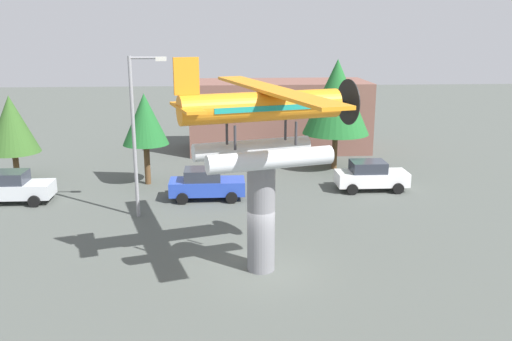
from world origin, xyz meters
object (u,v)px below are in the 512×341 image
Objects in this scene: tree_east at (145,120)px; car_far_white at (371,176)px; floatplane_monument at (265,119)px; tree_west at (11,125)px; storefront_building at (279,116)px; tree_center_back at (337,97)px; car_near_silver at (12,187)px; streetlight_primary at (137,126)px; display_pedestal at (261,217)px; car_mid_blue at (206,184)px.

car_far_white is at bearing -9.28° from tree_east.
tree_west is at bearing 119.53° from floatplane_monument.
storefront_building is 7.45m from tree_center_back.
tree_west is at bearing -156.03° from storefront_building.
car_near_silver is 0.57× the size of tree_center_back.
car_near_silver is (-13.16, 9.42, -5.20)m from floatplane_monument.
tree_east is at bearing -10.29° from tree_west.
car_near_silver is 8.76m from streetlight_primary.
floatplane_monument is (0.13, 0.04, 3.87)m from display_pedestal.
tree_center_back is (6.09, 15.60, -1.17)m from floatplane_monument.
tree_west is 0.72× the size of tree_center_back.
car_far_white is 12.40m from storefront_building.
car_mid_blue is at bearing -41.96° from tree_east.
streetlight_primary is at bearing -85.86° from tree_east.
storefront_building is at bearing 66.68° from car_mid_blue.
floatplane_monument is 17.00m from car_near_silver.
tree_west is (-14.60, 14.17, -2.53)m from floatplane_monument.
streetlight_primary is 0.59× the size of storefront_building.
streetlight_primary reaches higher than car_far_white.
tree_center_back is at bearing 3.94° from tree_west.
tree_center_back is at bearing -63.58° from storefront_building.
car_mid_blue is 0.57× the size of tree_center_back.
tree_center_back is (3.16, -6.37, 2.22)m from storefront_building.
car_far_white is 13.91m from tree_east.
car_mid_blue is at bearing 88.74° from floatplane_monument.
floatplane_monument is at bearing -44.16° from tree_west.
tree_east is (-13.38, 2.19, 3.14)m from car_far_white.
streetlight_primary is at bearing -163.77° from car_far_white.
tree_west is at bearing 158.23° from car_mid_blue.
tree_east reaches higher than storefront_building.
display_pedestal is 16.16m from car_near_silver.
car_near_silver is at bearing -142.05° from storefront_building.
display_pedestal is at bearing -44.48° from tree_west.
storefront_building is at bearing 37.95° from car_near_silver.
storefront_building is 19.19m from tree_west.
car_near_silver is 20.38m from car_far_white.
floatplane_monument is 10.99m from car_mid_blue.
display_pedestal is 0.55× the size of streetlight_primary.
car_mid_blue is 11.37m from tree_center_back.
tree_east is (-6.18, 12.65, -2.06)m from floatplane_monument.
car_near_silver is 8.30m from tree_east.
car_mid_blue is 0.31× the size of storefront_building.
floatplane_monument is at bearing -63.96° from tree_east.
tree_east is at bearing 94.14° from streetlight_primary.
display_pedestal is 0.82× the size of tree_west.
tree_west is (-17.52, -7.79, 0.87)m from storefront_building.
tree_west is 0.96× the size of tree_east.
storefront_building is at bearing 82.11° from display_pedestal.
car_mid_blue is 5.65m from streetlight_primary.
car_far_white is 0.75× the size of tree_east.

